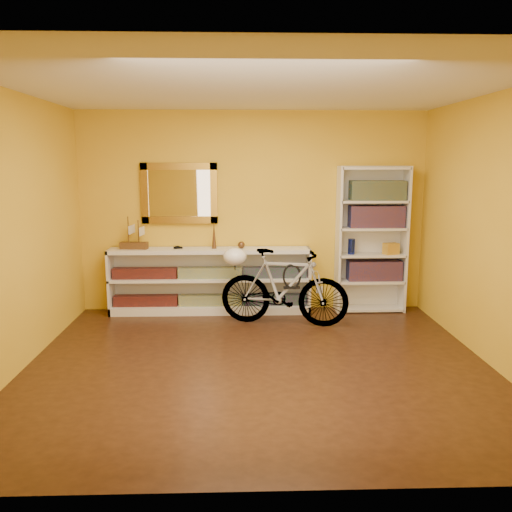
{
  "coord_description": "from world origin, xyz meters",
  "views": [
    {
      "loc": [
        -0.18,
        -4.82,
        1.95
      ],
      "look_at": [
        0.0,
        0.7,
        0.95
      ],
      "focal_mm": 36.59,
      "sensor_mm": 36.0,
      "label": 1
    }
  ],
  "objects_px": {
    "bicycle": "(284,287)",
    "helmet": "(235,257)",
    "bookcase": "(371,240)",
    "console_unit": "(210,281)"
  },
  "relations": [
    {
      "from": "console_unit",
      "to": "helmet",
      "type": "distance_m",
      "value": 0.66
    },
    {
      "from": "console_unit",
      "to": "bookcase",
      "type": "height_order",
      "value": "bookcase"
    },
    {
      "from": "console_unit",
      "to": "helmet",
      "type": "xyz_separation_m",
      "value": [
        0.33,
        -0.42,
        0.39
      ]
    },
    {
      "from": "bicycle",
      "to": "helmet",
      "type": "relative_size",
      "value": 5.55
    },
    {
      "from": "console_unit",
      "to": "helmet",
      "type": "height_order",
      "value": "helmet"
    },
    {
      "from": "console_unit",
      "to": "helmet",
      "type": "relative_size",
      "value": 9.13
    },
    {
      "from": "bicycle",
      "to": "helmet",
      "type": "height_order",
      "value": "bicycle"
    },
    {
      "from": "console_unit",
      "to": "bicycle",
      "type": "relative_size",
      "value": 1.65
    },
    {
      "from": "bookcase",
      "to": "console_unit",
      "type": "bearing_deg",
      "value": -179.32
    },
    {
      "from": "console_unit",
      "to": "bookcase",
      "type": "xyz_separation_m",
      "value": [
        2.1,
        0.03,
        0.52
      ]
    }
  ]
}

